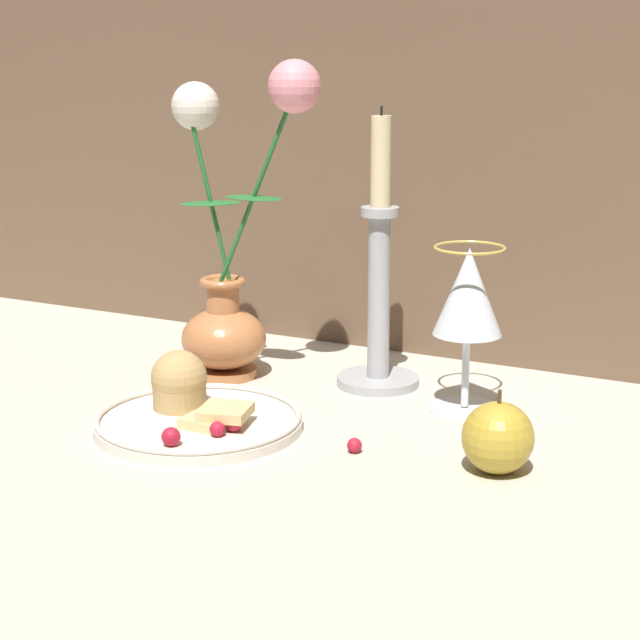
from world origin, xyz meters
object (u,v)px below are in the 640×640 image
Objects in this scene: vase at (230,267)px; apple_beside_vase at (498,438)px; wine_glass at (468,299)px; plate_with_pastries at (194,410)px; candlestick at (379,296)px.

vase is 0.40m from apple_beside_vase.
vase is at bearing -177.30° from wine_glass.
plate_with_pastries is 1.20× the size of wine_glass.
wine_glass is 0.19m from apple_beside_vase.
candlestick is (0.16, 0.05, -0.03)m from vase.
vase is at bearing 159.29° from apple_beside_vase.
wine_glass reaches higher than plate_with_pastries.
vase is 0.28m from wine_glass.
plate_with_pastries is (0.05, -0.16, -0.11)m from vase.
apple_beside_vase is (0.31, 0.02, 0.02)m from plate_with_pastries.
apple_beside_vase is (0.20, -0.19, -0.07)m from candlestick.
candlestick is (-0.12, 0.04, -0.02)m from wine_glass.
apple_beside_vase is (0.36, -0.14, -0.10)m from vase.
wine_glass reaches higher than apple_beside_vase.
vase reaches higher than apple_beside_vase.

